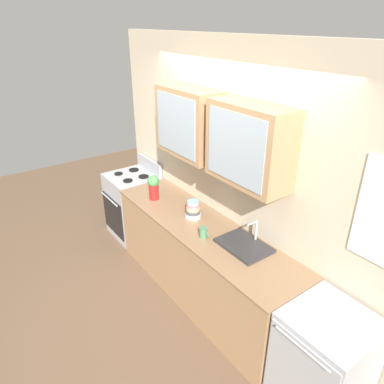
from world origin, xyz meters
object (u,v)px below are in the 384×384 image
object	(u,v)px
sink_faucet	(244,245)
dishwasher	(322,363)
cup_near_sink	(203,233)
bowl_stack	(193,210)
stove_range	(133,204)
vase	(154,186)

from	to	relation	value
sink_faucet	dishwasher	size ratio (longest dim) A/B	0.54
sink_faucet	cup_near_sink	size ratio (longest dim) A/B	4.11
cup_near_sink	dishwasher	bearing A→B (deg)	4.39
bowl_stack	dishwasher	world-z (taller)	bowl_stack
dishwasher	stove_range	bearing A→B (deg)	179.92
vase	cup_near_sink	size ratio (longest dim) A/B	2.53
cup_near_sink	dishwasher	xyz separation A→B (m)	(1.38, 0.11, -0.50)
dishwasher	bowl_stack	bearing A→B (deg)	178.67
cup_near_sink	dishwasher	distance (m)	1.48
stove_range	bowl_stack	size ratio (longest dim) A/B	5.63
bowl_stack	dishwasher	distance (m)	1.84
sink_faucet	bowl_stack	distance (m)	0.74
stove_range	sink_faucet	world-z (taller)	sink_faucet
vase	cup_near_sink	distance (m)	1.00
stove_range	vase	world-z (taller)	vase
sink_faucet	cup_near_sink	distance (m)	0.42
sink_faucet	bowl_stack	bearing A→B (deg)	-174.81
stove_range	bowl_stack	xyz separation A→B (m)	(1.40, 0.04, 0.53)
vase	cup_near_sink	world-z (taller)	vase
cup_near_sink	sink_faucet	bearing A→B (deg)	31.10
stove_range	sink_faucet	bearing A→B (deg)	2.77
sink_faucet	vase	size ratio (longest dim) A/B	1.62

